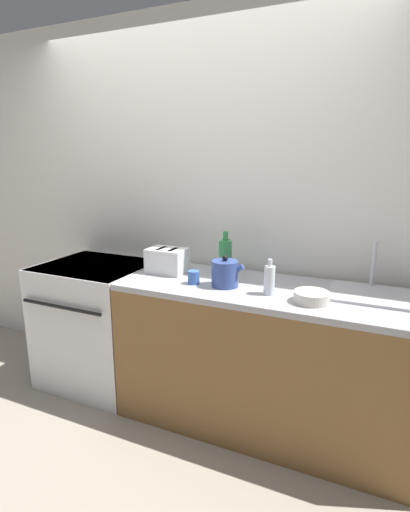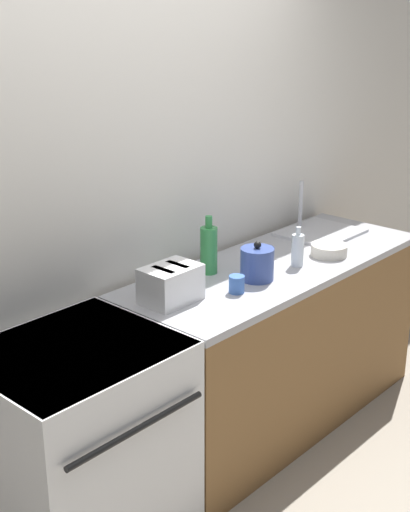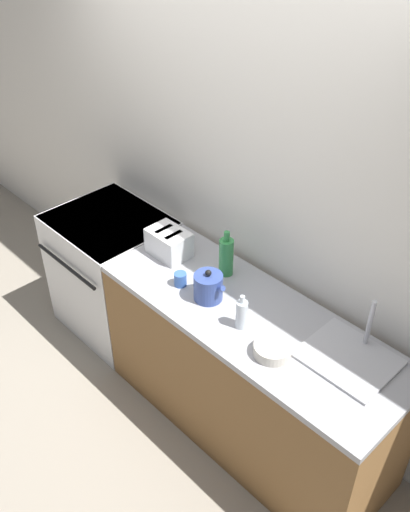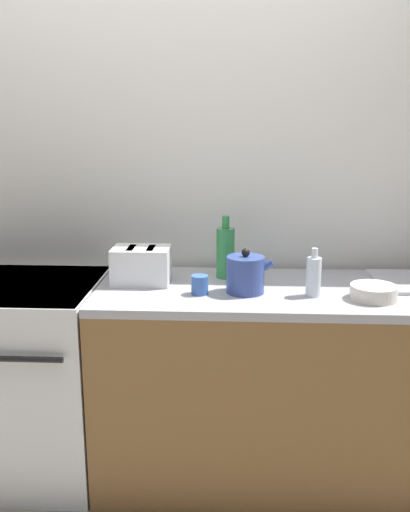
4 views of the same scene
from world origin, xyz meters
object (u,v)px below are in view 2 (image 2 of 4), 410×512
Objects in this scene: bottle_green at (209,249)px; cup_blue at (237,284)px; bowl at (329,250)px; kettle at (257,263)px; bottle_clear at (298,250)px; stove at (80,446)px; toaster at (171,284)px.

bottle_green reaches higher than cup_blue.
bowl is (0.60, -0.29, -0.09)m from bottle_green.
kettle is 2.50× the size of cup_blue.
bottle_clear reaches higher than cup_blue.
stove is 4.80× the size of bowl.
stove is 1.15m from kettle.
toaster reaches higher than bowl.
stove is 0.77m from toaster.
bottle_green reaches higher than bottle_clear.
bottle_green is at bearing 16.58° from toaster.
bottle_clear is (0.73, -0.15, 0.00)m from toaster.
kettle reaches higher than cup_blue.
bottle_clear is (1.30, -0.11, 0.52)m from stove.
toaster is 0.99m from bowl.
bottle_green reaches higher than bowl.
bottle_green is at bearing 144.53° from bottle_clear.
stove is at bearing 175.93° from kettle.
bottle_clear is (0.36, -0.26, -0.03)m from bottle_green.
cup_blue is at bearing -169.96° from kettle.
kettle is at bearing -68.53° from bottle_green.
bowl is at bearing -5.16° from stove.
cup_blue is (0.84, -0.11, 0.48)m from stove.
toaster is 0.39m from bottle_green.
bottle_clear is at bearing -35.47° from bottle_green.
bottle_green is (-0.09, 0.23, 0.04)m from kettle.
cup_blue reaches higher than bowl.
kettle reaches higher than stove.
stove is 3.59× the size of toaster.
bottle_green is 3.56× the size of cup_blue.
bottle_clear reaches higher than toaster.
bottle_green is at bearing 154.14° from bowl.
kettle is 1.07× the size of bowl.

